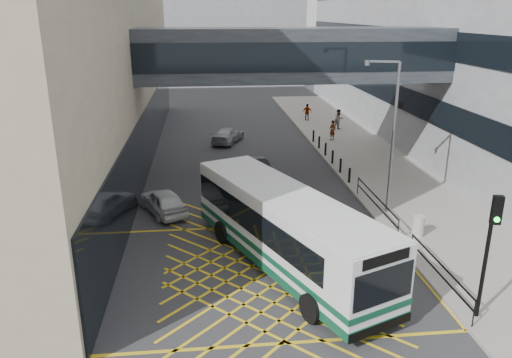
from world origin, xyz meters
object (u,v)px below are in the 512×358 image
object	(u,v)px
pedestrian_a	(332,130)
car_white	(163,201)
traffic_light	(490,240)
car_dark	(252,168)
street_lamp	(390,129)
litter_bin	(418,226)
car_silver	(228,135)
pedestrian_b	(339,120)
pedestrian_c	(307,112)
bus	(284,227)

from	to	relation	value
pedestrian_a	car_white	bearing A→B (deg)	12.29
traffic_light	car_white	bearing A→B (deg)	146.47
car_dark	traffic_light	distance (m)	17.05
street_lamp	litter_bin	distance (m)	4.94
car_silver	pedestrian_b	size ratio (longest dim) A/B	2.30
car_dark	litter_bin	size ratio (longest dim) A/B	4.82
pedestrian_b	pedestrian_c	xyz separation A→B (m)	(-1.93, 4.04, -0.10)
litter_bin	car_white	bearing A→B (deg)	159.61
car_dark	litter_bin	distance (m)	11.48
bus	pedestrian_c	size ratio (longest dim) A/B	7.27
bus	pedestrian_b	bearing A→B (deg)	46.97
street_lamp	litter_bin	xyz separation A→B (m)	(0.49, -3.09, -3.83)
car_silver	litter_bin	distance (m)	20.16
car_white	litter_bin	size ratio (longest dim) A/B	4.35
traffic_light	pedestrian_c	xyz separation A→B (m)	(0.80, 32.02, -2.08)
pedestrian_a	traffic_light	bearing A→B (deg)	51.57
car_silver	street_lamp	size ratio (longest dim) A/B	0.54
car_dark	car_silver	xyz separation A→B (m)	(-1.00, 9.30, -0.08)
traffic_light	street_lamp	world-z (taller)	street_lamp
street_lamp	pedestrian_a	distance (m)	15.32
litter_bin	pedestrian_c	world-z (taller)	pedestrian_c
litter_bin	pedestrian_a	xyz separation A→B (m)	(0.59, 17.97, 0.32)
car_dark	litter_bin	xyz separation A→B (m)	(6.67, -9.34, -0.08)
car_silver	street_lamp	distance (m)	17.55
bus	car_dark	bearing A→B (deg)	68.07
car_dark	pedestrian_a	size ratio (longest dim) A/B	2.85
street_lamp	litter_bin	world-z (taller)	street_lamp
street_lamp	pedestrian_c	xyz separation A→B (m)	(0.64, 22.48, -3.51)
car_silver	pedestrian_c	xyz separation A→B (m)	(7.83, 6.93, 0.31)
bus	pedestrian_c	xyz separation A→B (m)	(6.64, 27.41, -0.75)
traffic_light	pedestrian_c	size ratio (longest dim) A/B	2.81
car_white	street_lamp	distance (m)	11.94
car_white	street_lamp	world-z (taller)	street_lamp
car_white	pedestrian_b	distance (m)	22.05
car_white	litter_bin	world-z (taller)	car_white
traffic_light	bus	bearing A→B (deg)	152.43
car_dark	pedestrian_a	xyz separation A→B (m)	(7.26, 8.63, 0.25)
traffic_light	litter_bin	size ratio (longest dim) A/B	4.68
pedestrian_a	pedestrian_c	world-z (taller)	pedestrian_a
litter_bin	pedestrian_a	size ratio (longest dim) A/B	0.59
litter_bin	car_dark	bearing A→B (deg)	125.53
bus	car_silver	bearing A→B (deg)	70.43
pedestrian_c	litter_bin	bearing A→B (deg)	113.94
car_dark	street_lamp	bearing A→B (deg)	122.81
car_white	traffic_light	xyz separation A→B (m)	(11.09, -10.80, 2.37)
traffic_light	pedestrian_b	world-z (taller)	traffic_light
street_lamp	pedestrian_a	size ratio (longest dim) A/B	4.75
car_silver	pedestrian_a	distance (m)	8.29
litter_bin	pedestrian_b	xyz separation A→B (m)	(2.09, 21.54, 0.41)
pedestrian_c	car_white	bearing A→B (deg)	85.02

